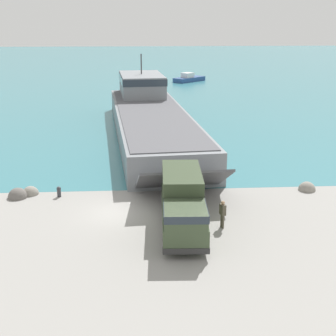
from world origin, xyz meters
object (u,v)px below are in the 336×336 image
Objects in this scene: military_truck at (183,203)px; mooring_bollard at (59,191)px; landing_craft at (150,115)px; moored_boat_a at (189,79)px; soldier_on_ramp at (223,212)px.

military_truck is 10.02× the size of mooring_bollard.
moored_boat_a is at bearing 73.46° from landing_craft.
landing_craft reaches higher than mooring_bollard.
moored_boat_a is 62.43m from mooring_bollard.
mooring_bollard is at bearing -56.95° from moored_boat_a.
military_truck reaches higher than soldier_on_ramp.
landing_craft reaches higher than moored_boat_a.
moored_boat_a is (4.91, 66.12, -0.39)m from soldier_on_ramp.
soldier_on_ramp is at bearing -28.41° from mooring_bollard.
mooring_bollard is (-10.31, 5.57, -0.56)m from soldier_on_ramp.
landing_craft reaches higher than military_truck.
landing_craft is 24.49m from military_truck.
landing_craft is at bearing -174.68° from military_truck.
mooring_bollard is (-6.66, -18.83, -1.47)m from landing_craft.
mooring_bollard is (-7.97, 5.63, -1.20)m from military_truck.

